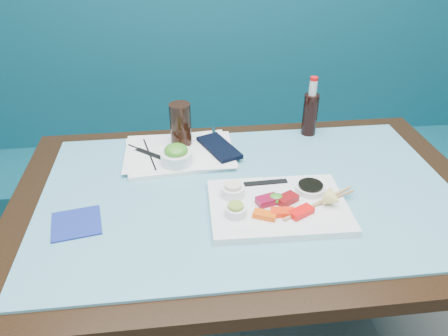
{
  "coord_description": "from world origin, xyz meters",
  "views": [
    {
      "loc": [
        -0.2,
        0.4,
        1.5
      ],
      "look_at": [
        -0.07,
        1.52,
        0.8
      ],
      "focal_mm": 35.0,
      "sensor_mm": 36.0,
      "label": 1
    }
  ],
  "objects": [
    {
      "name": "dining_table",
      "position": [
        0.0,
        1.45,
        0.67
      ],
      "size": [
        1.4,
        0.9,
        0.75
      ],
      "color": "black",
      "rests_on": "ground"
    },
    {
      "name": "sashimi_plate",
      "position": [
        0.07,
        1.35,
        0.77
      ],
      "size": [
        0.39,
        0.28,
        0.02
      ],
      "primitive_type": "cube",
      "rotation": [
        0.0,
        0.0,
        -0.03
      ],
      "color": "white",
      "rests_on": "glass_top"
    },
    {
      "name": "glass_top",
      "position": [
        0.0,
        1.45,
        0.75
      ],
      "size": [
        1.22,
        0.76,
        0.01
      ],
      "primitive_type": "cube",
      "color": "#5AA0B5",
      "rests_on": "dining_table"
    },
    {
      "name": "wooden_chopstick_a",
      "position": [
        0.18,
        1.34,
        0.78
      ],
      "size": [
        0.23,
        0.13,
        0.01
      ],
      "primitive_type": "cylinder",
      "rotation": [
        1.57,
        0.0,
        -1.07
      ],
      "color": "tan",
      "rests_on": "sashimi_plate"
    },
    {
      "name": "chopstick_sleeve",
      "position": [
        0.05,
        1.46,
        0.78
      ],
      "size": [
        0.13,
        0.03,
        0.0
      ],
      "primitive_type": "cube",
      "rotation": [
        0.0,
        0.0,
        0.03
      ],
      "color": "black",
      "rests_on": "sashimi_plate"
    },
    {
      "name": "black_chopstick_b",
      "position": [
        -0.29,
        1.68,
        0.77
      ],
      "size": [
        0.17,
        0.15,
        0.01
      ],
      "primitive_type": "cylinder",
      "rotation": [
        1.57,
        0.0,
        0.84
      ],
      "color": "black",
      "rests_on": "serving_tray"
    },
    {
      "name": "salmon_right",
      "position": [
        0.12,
        1.3,
        0.79
      ],
      "size": [
        0.08,
        0.06,
        0.02
      ],
      "primitive_type": "cube",
      "rotation": [
        0.0,
        0.0,
        0.5
      ],
      "color": "#F60C09",
      "rests_on": "sashimi_plate"
    },
    {
      "name": "ramekin_ginger",
      "position": [
        -0.05,
        1.41,
        0.79
      ],
      "size": [
        0.08,
        0.08,
        0.03
      ],
      "primitive_type": "cylinder",
      "rotation": [
        0.0,
        0.0,
        0.17
      ],
      "color": "white",
      "rests_on": "sashimi_plate"
    },
    {
      "name": "ramekin_wasabi",
      "position": [
        -0.06,
        1.32,
        0.79
      ],
      "size": [
        0.07,
        0.07,
        0.02
      ],
      "primitive_type": "cylinder",
      "rotation": [
        0.0,
        0.0,
        0.15
      ],
      "color": "white",
      "rests_on": "sashimi_plate"
    },
    {
      "name": "serving_tray",
      "position": [
        -0.2,
        1.69,
        0.76
      ],
      "size": [
        0.37,
        0.29,
        0.01
      ],
      "primitive_type": "cube",
      "rotation": [
        0.0,
        0.0,
        0.1
      ],
      "color": "white",
      "rests_on": "glass_top"
    },
    {
      "name": "booth_bench",
      "position": [
        0.0,
        2.29,
        0.37
      ],
      "size": [
        3.0,
        0.56,
        1.17
      ],
      "color": "#0D4856",
      "rests_on": "ground"
    },
    {
      "name": "seaweed_garnish",
      "position": [
        0.06,
        1.36,
        0.79
      ],
      "size": [
        0.06,
        0.05,
        0.02
      ],
      "primitive_type": "ellipsoid",
      "rotation": [
        0.0,
        0.0,
        0.44
      ],
      "color": "#368E20",
      "rests_on": "sashimi_plate"
    },
    {
      "name": "soy_fill",
      "position": [
        0.17,
        1.4,
        0.8
      ],
      "size": [
        0.08,
        0.08,
        0.01
      ],
      "primitive_type": "cylinder",
      "rotation": [
        0.0,
        0.0,
        0.18
      ],
      "color": "black",
      "rests_on": "soy_dish"
    },
    {
      "name": "lemon_wedge",
      "position": [
        0.21,
        1.32,
        0.8
      ],
      "size": [
        0.06,
        0.06,
        0.05
      ],
      "primitive_type": "cone",
      "rotation": [
        1.57,
        0.0,
        0.7
      ],
      "color": "#E7D16D",
      "rests_on": "sashimi_plate"
    },
    {
      "name": "salmon_left",
      "position": [
        0.02,
        1.3,
        0.79
      ],
      "size": [
        0.07,
        0.05,
        0.01
      ],
      "primitive_type": "cube",
      "rotation": [
        0.0,
        0.0,
        -0.43
      ],
      "color": "#FF560A",
      "rests_on": "sashimi_plate"
    },
    {
      "name": "seaweed_salad",
      "position": [
        -0.21,
        1.61,
        0.82
      ],
      "size": [
        0.1,
        0.1,
        0.04
      ],
      "primitive_type": "ellipsoid",
      "rotation": [
        0.0,
        0.0,
        0.39
      ],
      "color": "#3E8D20",
      "rests_on": "seaweed_bowl"
    },
    {
      "name": "cola_bottle_neck",
      "position": [
        0.28,
        1.79,
        0.94
      ],
      "size": [
        0.04,
        0.04,
        0.05
      ],
      "primitive_type": "cylinder",
      "rotation": [
        0.0,
        0.0,
        -0.34
      ],
      "color": "silver",
      "rests_on": "cola_bottle_body"
    },
    {
      "name": "ginger_fill",
      "position": [
        -0.05,
        1.41,
        0.81
      ],
      "size": [
        0.05,
        0.05,
        0.01
      ],
      "primitive_type": "cylinder",
      "rotation": [
        0.0,
        0.0,
        0.0
      ],
      "color": "beige",
      "rests_on": "ramekin_ginger"
    },
    {
      "name": "black_chopstick_a",
      "position": [
        -0.3,
        1.68,
        0.77
      ],
      "size": [
        0.05,
        0.21,
        0.01
      ],
      "primitive_type": "cylinder",
      "rotation": [
        1.57,
        0.0,
        0.21
      ],
      "color": "black",
      "rests_on": "serving_tray"
    },
    {
      "name": "salmon_mid",
      "position": [
        0.07,
        1.3,
        0.79
      ],
      "size": [
        0.07,
        0.04,
        0.02
      ],
      "primitive_type": "cube",
      "rotation": [
        0.0,
        0.0,
        -0.12
      ],
      "color": "#FF2B0A",
      "rests_on": "sashimi_plate"
    },
    {
      "name": "wooden_chopstick_b",
      "position": [
        0.19,
        1.34,
        0.78
      ],
      "size": [
        0.22,
        0.1,
        0.01
      ],
      "primitive_type": "cylinder",
      "rotation": [
        1.57,
        0.0,
        -1.17
      ],
      "color": "#A5734D",
      "rests_on": "sashimi_plate"
    },
    {
      "name": "wasabi_fill",
      "position": [
        -0.06,
        1.32,
        0.81
      ],
      "size": [
        0.06,
        0.06,
        0.01
      ],
      "primitive_type": "cylinder",
      "rotation": [
        0.0,
        0.0,
        -0.43
      ],
      "color": "olive",
      "rests_on": "ramekin_wasabi"
    },
    {
      "name": "cola_glass",
      "position": [
        -0.19,
        1.74,
        0.85
      ],
      "size": [
        0.07,
        0.07,
        0.15
      ],
      "primitive_type": "cylinder",
      "rotation": [
        0.0,
        0.0,
        0.0
      ],
      "color": "black",
      "rests_on": "serving_tray"
    },
    {
      "name": "fork",
      "position": [
        -0.07,
        1.79,
        0.78
      ],
      "size": [
        0.02,
        0.1,
        0.01
      ],
      "primitive_type": "cylinder",
      "rotation": [
        1.57,
        0.0,
        -0.03
      ],
      "color": "silver",
      "rests_on": "serving_tray"
    },
    {
      "name": "cola_bottle_body",
      "position": [
        0.28,
        1.79,
        0.83
      ],
      "size": [
        0.06,
        0.06,
        0.15
      ],
      "primitive_type": "cylinder",
      "rotation": [
        0.0,
        0.0,
        0.17
      ],
      "color": "black",
      "rests_on": "glass_top"
    },
    {
      "name": "navy_pouch",
      "position": [
        -0.06,
        1.69,
        0.78
      ],
      "size": [
        0.15,
        0.21,
        0.01
      ],
      "primitive_type": "cube",
      "rotation": [
        0.0,
        0.0,
        0.39
      ],
      "color": "black",
      "rests_on": "serving_tray"
    },
    {
      "name": "paper_placemat",
      "position": [
        -0.2,
        1.69,
        0.77
      ],
      "size": [
        0.37,
        0.26,
        0.0
      ],
      "primitive_type": "cube",
      "rotation": [
        0.0,
        0.0,
        -0.01
      ],
      "color": "white",
      "rests_on": "serving_tray"
    },
    {
      "name": "soy_dish",
      "position": [
        0.17,
        1.4,
        0.79
      ],
      "size": [
        0.11,
        0.11,
        0.02
      ],
      "primitive_type": "cylinder",
      "rotation": [
        0.0,
        0.0,
        0.31
      ],
      "color": "silver",
      "rests_on": "sashimi_plate"
    },
    {
      "name": "tuna_left",
      "position": [
        0.04,
        1.36,
        0.79
      ],
      "size": [
        0.07,
        0.05,
        0.02
      ],
      "primitive_type": "cube",
      "rotation": [
        0.0,
        0.0,
        0.29
      ],
      "color": "maroon",
      "rests_on": "sashimi_plate"
    },
    {
      "name": "seaweed_bowl",
      "position": [
        -0.21,
        1.61,
        0.79
      ],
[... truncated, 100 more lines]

